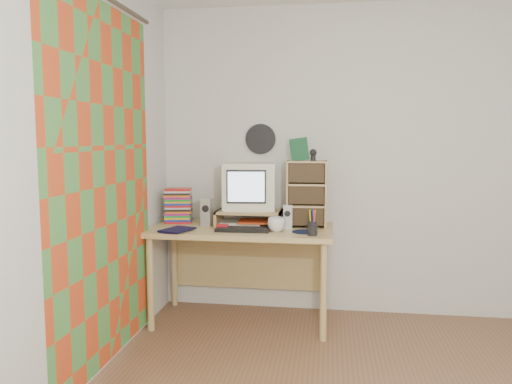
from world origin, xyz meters
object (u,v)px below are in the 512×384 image
(dvd_stack, at_px, (178,204))
(diary, at_px, (168,227))
(crt_monitor, at_px, (249,186))
(keyboard, at_px, (243,230))
(cd_rack, at_px, (306,194))
(mug, at_px, (277,225))
(desk, at_px, (243,243))

(dvd_stack, xyz_separation_m, diary, (0.02, -0.35, -0.13))
(crt_monitor, bearing_deg, keyboard, -96.93)
(crt_monitor, distance_m, keyboard, 0.42)
(cd_rack, relative_size, mug, 3.92)
(desk, distance_m, keyboard, 0.27)
(dvd_stack, distance_m, diary, 0.37)
(keyboard, relative_size, dvd_stack, 1.34)
(desk, height_order, mug, mug)
(crt_monitor, relative_size, dvd_stack, 1.31)
(crt_monitor, relative_size, diary, 1.78)
(desk, xyz_separation_m, cd_rack, (0.49, 0.04, 0.39))
(desk, xyz_separation_m, mug, (0.29, -0.20, 0.19))
(cd_rack, height_order, mug, cd_rack)
(diary, bearing_deg, mug, 24.62)
(crt_monitor, bearing_deg, desk, -120.27)
(desk, relative_size, diary, 6.39)
(dvd_stack, xyz_separation_m, cd_rack, (1.04, -0.05, 0.11))
(keyboard, bearing_deg, crt_monitor, 88.16)
(mug, bearing_deg, keyboard, -174.12)
(mug, relative_size, diary, 0.60)
(desk, height_order, cd_rack, cd_rack)
(desk, bearing_deg, crt_monitor, 66.35)
(crt_monitor, bearing_deg, mug, -55.22)
(crt_monitor, distance_m, mug, 0.45)
(dvd_stack, bearing_deg, cd_rack, -12.80)
(cd_rack, relative_size, diary, 2.35)
(cd_rack, xyz_separation_m, diary, (-1.02, -0.30, -0.24))
(cd_rack, distance_m, mug, 0.37)
(desk, relative_size, dvd_stack, 4.71)
(crt_monitor, height_order, keyboard, crt_monitor)
(desk, bearing_deg, diary, -153.31)
(keyboard, height_order, diary, diary)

